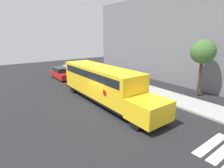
% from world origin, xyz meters
% --- Properties ---
extents(ground_plane, '(60.00, 60.00, 0.00)m').
position_xyz_m(ground_plane, '(0.00, 0.00, 0.00)').
color(ground_plane, black).
extents(sidewalk_strip, '(44.00, 3.00, 0.15)m').
position_xyz_m(sidewalk_strip, '(0.00, 6.50, 0.07)').
color(sidewalk_strip, '#9E9E99').
rests_on(sidewalk_strip, ground).
extents(building_backdrop, '(32.00, 4.00, 10.85)m').
position_xyz_m(building_backdrop, '(0.00, 13.00, 5.43)').
color(building_backdrop, slate).
rests_on(building_backdrop, ground).
extents(school_bus, '(11.88, 2.57, 3.16)m').
position_xyz_m(school_bus, '(-0.87, 0.79, 1.80)').
color(school_bus, yellow).
rests_on(school_bus, ground).
extents(parked_car, '(4.41, 1.73, 1.56)m').
position_xyz_m(parked_car, '(-11.71, 1.04, 0.77)').
color(parked_car, red).
rests_on(parked_car, ground).
extents(tree_near_sidewalk, '(2.26, 2.26, 5.51)m').
position_xyz_m(tree_near_sidewalk, '(3.44, 9.21, 4.33)').
color(tree_near_sidewalk, '#423323').
rests_on(tree_near_sidewalk, ground).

